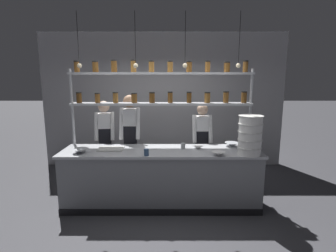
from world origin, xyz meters
The scene contains 16 objects.
ground_plane centered at (0.00, 0.00, 0.00)m, with size 40.00×40.00×0.00m, color #3D3D42.
back_wall centered at (0.00, 2.06, 1.53)m, with size 5.53×0.12×3.05m, color #939399.
prep_counter centered at (0.00, 0.00, 0.46)m, with size 3.13×0.76×0.92m.
spice_shelf_unit centered at (0.00, 0.33, 1.83)m, with size 3.01×0.28×2.33m.
chef_left centered at (-1.07, 0.76, 0.94)m, with size 0.39×0.31×1.63m.
chef_center centered at (-0.56, 0.57, 1.02)m, with size 0.36×0.30×1.75m.
chef_right centered at (0.74, 0.71, 0.90)m, with size 0.36×0.28×1.58m.
container_stack centered at (1.32, -0.25, 1.21)m, with size 0.36×0.36×0.59m.
cutting_board centered at (-0.80, 0.02, 0.93)m, with size 0.40×0.26×0.02m.
prep_bowl_near_left centered at (-1.22, -0.18, 0.95)m, with size 0.24×0.24×0.07m.
prep_bowl_center_front centered at (0.60, 0.08, 0.94)m, with size 0.16×0.16×0.04m.
prep_bowl_center_back centered at (0.85, -0.30, 0.95)m, with size 0.20×0.20×0.06m.
prep_bowl_near_right centered at (1.18, 0.23, 0.95)m, with size 0.24×0.24×0.06m.
serving_cup_front centered at (-0.21, -0.31, 0.97)m, with size 0.07×0.07×0.10m.
serving_cup_by_board centered at (0.35, 0.07, 0.97)m, with size 0.07×0.07×0.09m.
pendant_light_row centered at (-0.01, 0.00, 2.27)m, with size 2.45×0.07×0.81m.
Camera 1 is at (0.11, -4.01, 2.04)m, focal length 28.00 mm.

